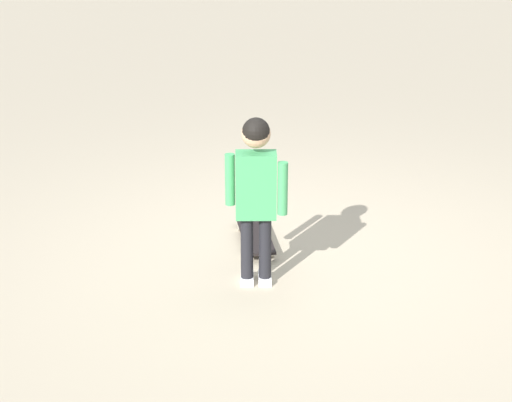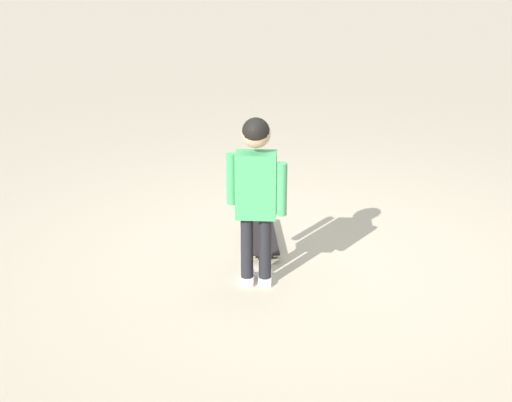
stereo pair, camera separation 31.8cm
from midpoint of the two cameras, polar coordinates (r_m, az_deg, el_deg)
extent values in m
plane|color=tan|center=(5.10, 5.62, -4.26)|extent=(50.00, 50.00, 0.00)
cylinder|color=black|center=(4.63, 1.29, -3.59)|extent=(0.08, 0.08, 0.42)
cube|color=white|center=(4.75, 1.28, -5.80)|extent=(0.17, 0.12, 0.05)
cylinder|color=black|center=(4.63, 2.65, -3.63)|extent=(0.08, 0.08, 0.42)
cube|color=white|center=(4.75, 2.61, -5.83)|extent=(0.17, 0.12, 0.05)
cube|color=#3F9959|center=(4.47, 2.03, 1.17)|extent=(0.21, 0.27, 0.40)
cylinder|color=#3F9959|center=(4.57, 0.13, 1.64)|extent=(0.06, 0.06, 0.32)
cylinder|color=#3F9959|center=(4.42, 4.02, 0.86)|extent=(0.06, 0.06, 0.32)
sphere|color=tan|center=(4.38, 2.09, 5.05)|extent=(0.17, 0.17, 0.17)
sphere|color=black|center=(4.36, 2.09, 5.20)|extent=(0.16, 0.16, 0.16)
cube|color=black|center=(5.27, 2.16, -2.53)|extent=(0.68, 0.47, 0.02)
cube|color=#B7B7BC|center=(5.49, 1.91, -1.69)|extent=(0.08, 0.11, 0.02)
cube|color=#B7B7BC|center=(5.06, 2.42, -3.73)|extent=(0.08, 0.11, 0.02)
cylinder|color=beige|center=(5.49, 1.13, -1.93)|extent=(0.06, 0.05, 0.06)
cylinder|color=beige|center=(5.50, 2.69, -1.89)|extent=(0.06, 0.05, 0.06)
cylinder|color=beige|center=(5.06, 1.57, -3.99)|extent=(0.06, 0.05, 0.06)
cylinder|color=beige|center=(5.08, 3.26, -3.94)|extent=(0.06, 0.05, 0.06)
camera|label=1|loc=(0.16, -87.98, 0.78)|focal=53.44mm
camera|label=2|loc=(0.16, 92.02, -0.78)|focal=53.44mm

